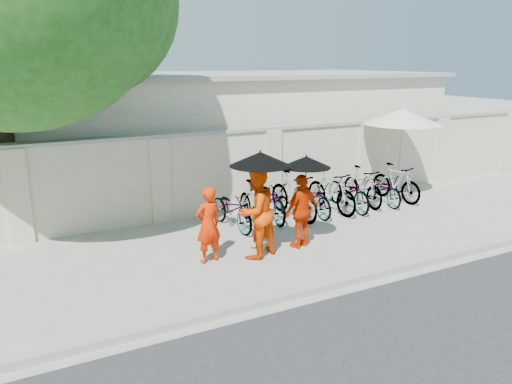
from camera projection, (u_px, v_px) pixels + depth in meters
name	position (u px, v px, depth m)	size (l,w,h in m)	color
ground	(260.00, 259.00, 9.63)	(80.00, 80.00, 0.00)	#A7A292
kerb	(309.00, 291.00, 8.16)	(40.00, 0.16, 0.12)	gray
compound_wall	(236.00, 171.00, 12.57)	(20.00, 0.30, 2.00)	beige
building_behind	(213.00, 128.00, 16.12)	(14.00, 6.00, 3.20)	silver
monk_left	(208.00, 225.00, 9.31)	(0.54, 0.35, 1.47)	red
monk_center	(256.00, 212.00, 9.53)	(0.88, 0.69, 1.81)	#E63F02
parasol_center	(260.00, 159.00, 9.22)	(1.16, 1.16, 1.05)	black
monk_right	(302.00, 211.00, 10.08)	(0.89, 0.37, 1.53)	red
parasol_right	(306.00, 162.00, 9.75)	(0.98, 0.98, 1.04)	black
patio_umbrella	(403.00, 118.00, 13.41)	(2.64, 2.64, 2.46)	gray
bike_0	(232.00, 209.00, 11.28)	(0.60, 1.73, 0.91)	#9C9DAE
bike_1	(254.00, 204.00, 11.49)	(0.48, 1.70, 1.02)	#9C9DAE
bike_2	(270.00, 199.00, 11.94)	(0.66, 1.89, 0.99)	#9C9DAE
bike_3	(293.00, 195.00, 12.01)	(0.54, 1.90, 1.14)	#9C9DAE
bike_4	(312.00, 197.00, 12.30)	(0.59, 1.70, 0.89)	#9C9DAE
bike_5	(331.00, 191.00, 12.48)	(0.51, 1.80, 1.08)	#9C9DAE
bike_6	(349.00, 191.00, 12.74)	(0.63, 1.82, 0.96)	#9C9DAE
bike_7	(363.00, 186.00, 13.08)	(0.48, 1.70, 1.02)	#9C9DAE
bike_8	(382.00, 188.00, 13.23)	(0.57, 1.63, 0.85)	#9C9DAE
bike_9	(396.00, 183.00, 13.52)	(0.47, 1.67, 1.01)	#9C9DAE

